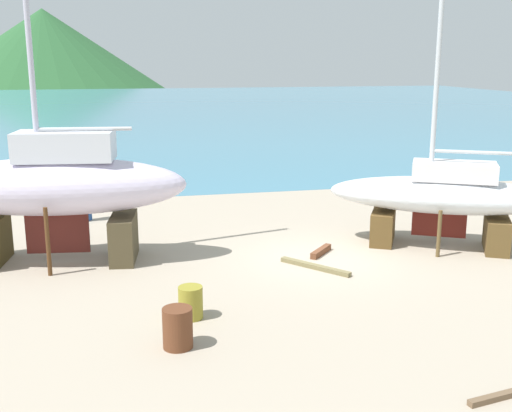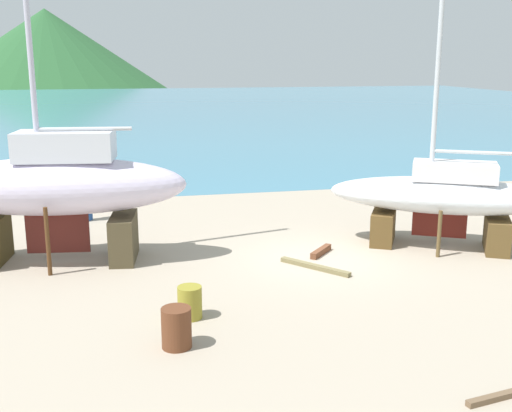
{
  "view_description": "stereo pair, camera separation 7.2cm",
  "coord_description": "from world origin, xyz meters",
  "views": [
    {
      "loc": [
        -5.73,
        -17.38,
        5.92
      ],
      "look_at": [
        -1.66,
        0.88,
        1.51
      ],
      "focal_mm": 44.17,
      "sensor_mm": 36.0,
      "label": 1
    },
    {
      "loc": [
        -5.66,
        -17.4,
        5.92
      ],
      "look_at": [
        -1.66,
        0.88,
        1.51
      ],
      "focal_mm": 44.17,
      "sensor_mm": 36.0,
      "label": 2
    }
  ],
  "objects": [
    {
      "name": "headland_hill",
      "position": [
        -23.04,
        161.62,
        0.0
      ],
      "size": [
        111.67,
        111.67,
        37.09
      ],
      "primitive_type": "cone",
      "color": "#2A5B2F",
      "rests_on": "ground"
    },
    {
      "name": "timber_plank_near",
      "position": [
        -0.31,
        -0.92,
        0.06
      ],
      "size": [
        1.6,
        1.91,
        0.13
      ],
      "primitive_type": "cube",
      "rotation": [
        0.0,
        0.0,
        2.25
      ],
      "color": "olive",
      "rests_on": "ground"
    },
    {
      "name": "ground_plane",
      "position": [
        0.0,
        -2.69,
        0.0
      ],
      "size": [
        49.65,
        49.65,
        0.0
      ],
      "primitive_type": "plane",
      "color": "tan"
    },
    {
      "name": "barrel_blue_faded",
      "position": [
        -4.67,
        -5.13,
        0.44
      ],
      "size": [
        0.89,
        0.89,
        0.87
      ],
      "primitive_type": "cylinder",
      "rotation": [
        0.0,
        0.0,
        0.9
      ],
      "color": "brown",
      "rests_on": "ground"
    },
    {
      "name": "sailboat_mid_port",
      "position": [
        -7.53,
        1.38,
        2.27
      ],
      "size": [
        7.89,
        3.23,
        13.08
      ],
      "rotation": [
        0.0,
        0.0,
        3.02
      ],
      "color": "#46391A",
      "rests_on": "ground"
    },
    {
      "name": "worker",
      "position": [
        -6.92,
        6.21,
        0.86
      ],
      "size": [
        0.42,
        0.5,
        1.65
      ],
      "rotation": [
        0.0,
        0.0,
        5.8
      ],
      "color": "#274F92",
      "rests_on": "ground"
    },
    {
      "name": "sailboat_small_center",
      "position": [
        4.27,
        0.36,
        1.66
      ],
      "size": [
        7.2,
        5.19,
        11.08
      ],
      "rotation": [
        0.0,
        0.0,
        2.65
      ],
      "color": "brown",
      "rests_on": "ground"
    },
    {
      "name": "sea_water",
      "position": [
        0.0,
        60.67,
        0.0
      ],
      "size": [
        129.18,
        101.9,
        0.01
      ],
      "primitive_type": "cube",
      "color": "teal",
      "rests_on": "ground"
    },
    {
      "name": "timber_long_fore",
      "position": [
        0.28,
        0.34,
        0.09
      ],
      "size": [
        0.94,
        1.04,
        0.19
      ],
      "primitive_type": "cube",
      "rotation": [
        0.0,
        0.0,
        0.85
      ],
      "color": "brown",
      "rests_on": "ground"
    },
    {
      "name": "barrel_tipped_right",
      "position": [
        -4.23,
        -3.67,
        0.39
      ],
      "size": [
        0.7,
        0.7,
        0.77
      ],
      "primitive_type": "cylinder",
      "rotation": [
        0.0,
        0.0,
        2.87
      ],
      "color": "olive",
      "rests_on": "ground"
    }
  ]
}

